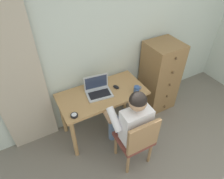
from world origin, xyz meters
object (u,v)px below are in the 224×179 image
at_px(desk, 102,99).
at_px(laptop, 98,90).
at_px(dresser, 160,77).
at_px(computer_mouse, 116,87).
at_px(person_seated, 130,120).
at_px(desk_clock, 74,115).
at_px(chair, 137,140).
at_px(coffee_mug, 137,89).

distance_m(desk, laptop, 0.17).
distance_m(desk, dresser, 1.09).
relative_size(laptop, computer_mouse, 3.70).
distance_m(person_seated, computer_mouse, 0.57).
distance_m(dresser, desk_clock, 1.61).
relative_size(laptop, desk_clock, 4.11).
height_order(laptop, computer_mouse, laptop).
height_order(chair, desk_clock, chair).
bearing_deg(computer_mouse, coffee_mug, -66.79).
bearing_deg(laptop, coffee_mug, -26.95).
bearing_deg(dresser, laptop, -178.03).
relative_size(desk_clock, coffee_mug, 0.75).
bearing_deg(chair, dresser, 39.19).
height_order(person_seated, laptop, person_seated).
bearing_deg(laptop, desk, -40.17).
bearing_deg(desk, desk_clock, -155.77).
bearing_deg(chair, person_seated, 89.12).
bearing_deg(coffee_mug, dresser, 22.94).
bearing_deg(dresser, computer_mouse, -175.78).
xyz_separation_m(dresser, desk_clock, (-1.58, -0.29, 0.16)).
height_order(chair, person_seated, person_seated).
xyz_separation_m(desk, desk_clock, (-0.49, -0.22, 0.13)).
xyz_separation_m(laptop, computer_mouse, (0.27, -0.02, -0.04)).
height_order(dresser, computer_mouse, dresser).
relative_size(person_seated, desk_clock, 13.25).
xyz_separation_m(person_seated, coffee_mug, (0.31, 0.33, 0.12)).
height_order(desk_clock, coffee_mug, coffee_mug).
distance_m(person_seated, laptop, 0.61).
xyz_separation_m(desk, computer_mouse, (0.23, 0.01, 0.13)).
bearing_deg(computer_mouse, laptop, 154.54).
height_order(desk, computer_mouse, computer_mouse).
bearing_deg(coffee_mug, laptop, 153.05).
relative_size(dresser, chair, 1.37).
bearing_deg(desk_clock, desk, 24.23).
distance_m(chair, coffee_mug, 0.68).
height_order(dresser, coffee_mug, dresser).
relative_size(dresser, coffee_mug, 9.96).
height_order(laptop, desk_clock, laptop).
xyz_separation_m(dresser, coffee_mug, (-0.66, -0.28, 0.20)).
distance_m(laptop, desk_clock, 0.51).
relative_size(chair, coffee_mug, 7.29).
height_order(desk, laptop, laptop).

